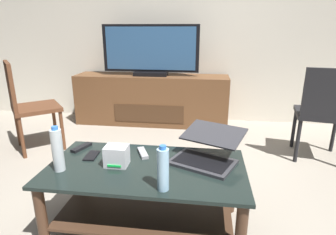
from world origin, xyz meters
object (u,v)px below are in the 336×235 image
side_chair (26,102)px  router_box (117,156)px  soundbar_remote (82,147)px  laptop (207,150)px  dining_chair (323,110)px  water_bottle_far (57,150)px  water_bottle_near (163,169)px  cell_phone (92,156)px  television (151,51)px  coffee_table (146,187)px  media_cabinet (152,100)px  tv_remote (143,153)px

side_chair → router_box: (1.29, -1.07, -0.01)m
soundbar_remote → laptop: bearing=16.9°
dining_chair → router_box: 2.00m
dining_chair → side_chair: size_ratio=0.98×
laptop → water_bottle_far: 0.88m
water_bottle_near → cell_phone: bearing=148.0°
television → router_box: size_ratio=9.03×
laptop → water_bottle_near: (-0.22, -0.37, 0.05)m
coffee_table → soundbar_remote: size_ratio=7.36×
laptop → water_bottle_far: bearing=-163.6°
laptop → coffee_table: bearing=-159.1°
router_box → soundbar_remote: 0.37m
television → cell_phone: size_ratio=8.70×
coffee_table → media_cabinet: 2.12m
coffee_table → water_bottle_near: size_ratio=4.85×
laptop → water_bottle_far: size_ratio=1.95×
media_cabinet → dining_chair: dining_chair is taller
water_bottle_far → tv_remote: size_ratio=1.68×
laptop → water_bottle_near: water_bottle_near is taller
television → dining_chair: (1.79, -0.87, -0.44)m
tv_remote → side_chair: bearing=123.2°
media_cabinet → tv_remote: media_cabinet is taller
tv_remote → laptop: bearing=-27.2°
dining_chair → media_cabinet: bearing=153.5°
dining_chair → water_bottle_near: (-1.29, -1.43, 0.05)m
laptop → cell_phone: size_ratio=3.74×
laptop → water_bottle_near: bearing=-120.7°
water_bottle_far → water_bottle_near: bearing=-11.0°
water_bottle_near → water_bottle_far: 0.64m
media_cabinet → water_bottle_far: bearing=-93.1°
television → side_chair: television is taller
media_cabinet → side_chair: 1.51m
coffee_table → television: bearing=100.1°
media_cabinet → cell_phone: 2.01m
dining_chair → laptop: size_ratio=1.73×
media_cabinet → water_bottle_far: size_ratio=7.39×
coffee_table → laptop: laptop is taller
dining_chair → tv_remote: size_ratio=5.67×
side_chair → tv_remote: side_chair is taller
side_chair → water_bottle_far: 1.53m
water_bottle_near → water_bottle_far: size_ratio=0.90×
television → side_chair: (-1.09, -1.01, -0.43)m
tv_remote → coffee_table: bearing=-95.3°
tv_remote → router_box: bearing=-149.8°
dining_chair → water_bottle_far: dining_chair is taller
media_cabinet → television: bearing=-90.0°
media_cabinet → soundbar_remote: size_ratio=12.41×
media_cabinet → soundbar_remote: media_cabinet is taller
dining_chair → side_chair: bearing=-177.4°
water_bottle_far → tv_remote: water_bottle_far is taller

